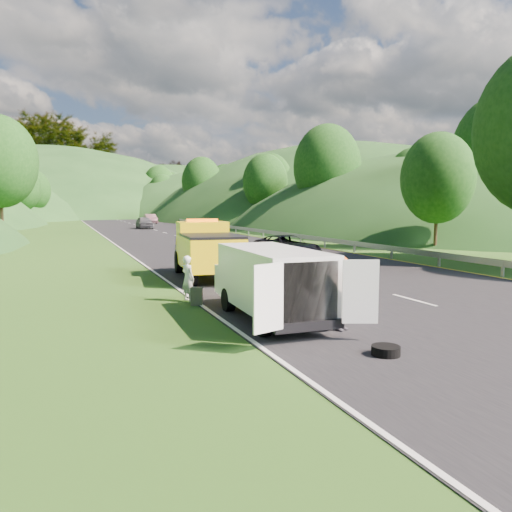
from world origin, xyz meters
name	(u,v)px	position (x,y,z in m)	size (l,w,h in m)	color
ground	(307,296)	(0.00, 0.00, 0.00)	(320.00, 320.00, 0.00)	#38661E
road_surface	(165,233)	(3.00, 40.00, 0.01)	(14.00, 200.00, 0.02)	black
guardrail	(199,227)	(10.30, 52.50, 0.00)	(0.06, 140.00, 1.52)	gray
tree_line_right	(263,224)	(23.00, 60.00, 0.00)	(14.00, 140.00, 14.00)	#275819
hills_backdrop	(112,215)	(6.50, 134.70, 0.00)	(201.00, 288.60, 44.00)	#2D5B23
tow_truck	(207,250)	(-2.07, 5.54, 1.26)	(2.81, 6.18, 2.57)	black
white_van	(271,280)	(-2.60, -2.77, 1.14)	(3.13, 5.76, 2.02)	black
woman	(188,301)	(-4.12, 0.68, 0.00)	(0.55, 0.40, 1.52)	silver
child	(265,303)	(-1.81, -0.48, 0.00)	(0.44, 0.34, 0.91)	tan
worker	(342,331)	(-1.39, -4.61, 0.00)	(1.17, 0.67, 1.81)	black
suitcase	(197,296)	(-4.02, -0.08, 0.30)	(0.37, 0.21, 0.59)	#51523D
spare_tire	(386,356)	(-1.63, -6.78, 0.00)	(0.62, 0.62, 0.20)	black
passing_suv	(287,259)	(4.45, 11.16, 0.00)	(2.30, 4.98, 1.38)	black
dist_car_a	(145,229)	(2.36, 50.33, 0.00)	(1.86, 4.61, 1.57)	#444548
dist_car_b	(150,224)	(5.87, 66.36, 0.00)	(1.66, 4.75, 1.57)	brown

